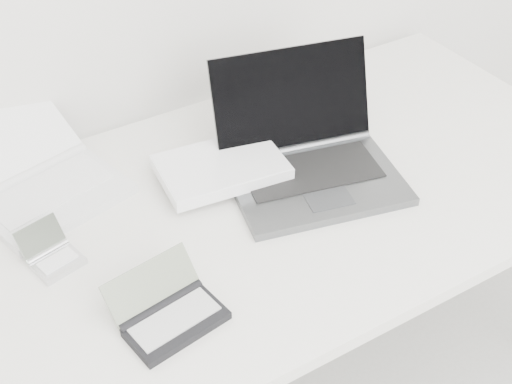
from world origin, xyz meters
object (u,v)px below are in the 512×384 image
laptop_large (279,161)px  netbook_open_white (40,181)px  desk (258,216)px  palmtop_charcoal (169,314)px

laptop_large → netbook_open_white: size_ratio=1.28×
desk → palmtop_charcoal: palmtop_charcoal is taller
laptop_large → palmtop_charcoal: (-0.38, -0.25, -0.02)m
desk → laptop_large: laptop_large is taller
laptop_large → desk: bearing=-137.6°
palmtop_charcoal → netbook_open_white: bearing=90.7°
desk → laptop_large: 0.13m
desk → laptop_large: size_ratio=3.06×
desk → laptop_large: (0.08, 0.05, 0.08)m
palmtop_charcoal → desk: bearing=25.0°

